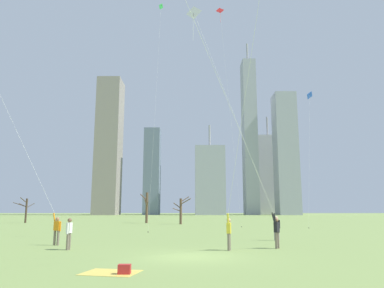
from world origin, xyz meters
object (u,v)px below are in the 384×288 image
object	(u,v)px
bystander_strolling_midfield	(71,232)
distant_kite_high_overhead_blue	(311,103)
bare_tree_leftmost	(182,210)
kite_flyer_midfield_center_yellow	(245,149)
kite_flyer_foreground_left_pink	(38,182)
bare_tree_rightmost	(27,209)
kite_flyer_midfield_left_orange	(236,192)
distant_kite_drifting_right_green	(160,39)
distant_kite_drifting_left_red	(223,30)
bare_tree_center	(148,207)
picnic_spot	(120,271)
kite_flyer_midfield_right_white	(257,173)

from	to	relation	value
bystander_strolling_midfield	distant_kite_high_overhead_blue	bearing A→B (deg)	51.55
bare_tree_leftmost	bystander_strolling_midfield	bearing A→B (deg)	-98.19
kite_flyer_midfield_center_yellow	distant_kite_high_overhead_blue	world-z (taller)	distant_kite_high_overhead_blue
kite_flyer_foreground_left_pink	distant_kite_high_overhead_blue	size ratio (longest dim) A/B	1.00
kite_flyer_midfield_center_yellow	bare_tree_rightmost	size ratio (longest dim) A/B	4.33
kite_flyer_midfield_left_orange	bare_tree_leftmost	size ratio (longest dim) A/B	4.73
distant_kite_drifting_right_green	bare_tree_leftmost	bearing A→B (deg)	83.16
distant_kite_drifting_left_red	distant_kite_drifting_right_green	distance (m)	11.47
kite_flyer_midfield_left_orange	bare_tree_center	xyz separation A→B (m)	(-9.17, 39.86, -0.41)
kite_flyer_midfield_left_orange	bare_tree_center	bearing A→B (deg)	102.96
bystander_strolling_midfield	picnic_spot	bearing A→B (deg)	-60.57
bare_tree_leftmost	bare_tree_center	xyz separation A→B (m)	(-5.49, 4.52, 0.51)
bare_tree_leftmost	kite_flyer_midfield_right_white	bearing A→B (deg)	-77.55
bare_tree_leftmost	kite_flyer_midfield_center_yellow	bearing A→B (deg)	-83.43
kite_flyer_midfield_left_orange	bare_tree_rightmost	bearing A→B (deg)	124.93
kite_flyer_midfield_left_orange	distant_kite_high_overhead_blue	distance (m)	35.51
bystander_strolling_midfield	distant_kite_drifting_left_red	world-z (taller)	distant_kite_drifting_left_red
kite_flyer_midfield_center_yellow	bare_tree_center	size ratio (longest dim) A/B	3.60
distant_kite_drifting_left_red	bystander_strolling_midfield	bearing A→B (deg)	-112.76
bare_tree_rightmost	bare_tree_leftmost	world-z (taller)	bare_tree_leftmost
distant_kite_drifting_left_red	distant_kite_drifting_right_green	xyz separation A→B (m)	(-7.44, -7.28, -4.82)
kite_flyer_midfield_left_orange	bare_tree_rightmost	distance (m)	49.37
distant_kite_drifting_left_red	bare_tree_center	world-z (taller)	distant_kite_drifting_left_red
bare_tree_center	kite_flyer_midfield_left_orange	bearing A→B (deg)	-77.04
kite_flyer_midfield_center_yellow	distant_kite_high_overhead_blue	size ratio (longest dim) A/B	0.94
kite_flyer_midfield_left_orange	bare_tree_center	distance (m)	40.90
picnic_spot	kite_flyer_midfield_right_white	bearing A→B (deg)	62.43
kite_flyer_midfield_center_yellow	bare_tree_leftmost	xyz separation A→B (m)	(-4.12, 35.76, -2.97)
kite_flyer_midfield_center_yellow	picnic_spot	bearing A→B (deg)	-134.05
distant_kite_drifting_left_red	kite_flyer_foreground_left_pink	bearing A→B (deg)	-121.52
kite_flyer_midfield_center_yellow	kite_flyer_foreground_left_pink	size ratio (longest dim) A/B	0.93
distant_kite_drifting_left_red	bare_tree_rightmost	size ratio (longest dim) A/B	7.26
kite_flyer_midfield_right_white	bystander_strolling_midfield	distance (m)	13.06
kite_flyer_midfield_left_orange	kite_flyer_midfield_right_white	bearing A→B (deg)	72.58
kite_flyer_foreground_left_pink	bare_tree_center	xyz separation A→B (m)	(2.45, 35.49, -1.22)
kite_flyer_midfield_center_yellow	kite_flyer_foreground_left_pink	bearing A→B (deg)	158.33
kite_flyer_midfield_center_yellow	kite_flyer_foreground_left_pink	distance (m)	13.04
kite_flyer_midfield_center_yellow	bare_tree_leftmost	size ratio (longest dim) A/B	4.28
distant_kite_high_overhead_blue	picnic_spot	distance (m)	43.02
distant_kite_drifting_left_red	bare_tree_center	bearing A→B (deg)	128.87
distant_kite_drifting_right_green	bare_tree_leftmost	world-z (taller)	distant_kite_drifting_right_green
bare_tree_rightmost	kite_flyer_midfield_right_white	bearing A→B (deg)	-46.87
kite_flyer_midfield_right_white	bare_tree_rightmost	size ratio (longest dim) A/B	4.65
distant_kite_drifting_right_green	bare_tree_center	xyz separation A→B (m)	(-3.53, 20.89, -17.79)
kite_flyer_midfield_left_orange	bystander_strolling_midfield	bearing A→B (deg)	169.25
kite_flyer_midfield_left_orange	distant_kite_drifting_left_red	bearing A→B (deg)	86.08
picnic_spot	bare_tree_center	xyz separation A→B (m)	(-4.67, 45.39, 2.42)
distant_kite_drifting_left_red	bare_tree_rightmost	bearing A→B (deg)	154.68
kite_flyer_midfield_center_yellow	bare_tree_leftmost	world-z (taller)	kite_flyer_midfield_center_yellow
distant_kite_drifting_right_green	kite_flyer_midfield_right_white	bearing A→B (deg)	-54.38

